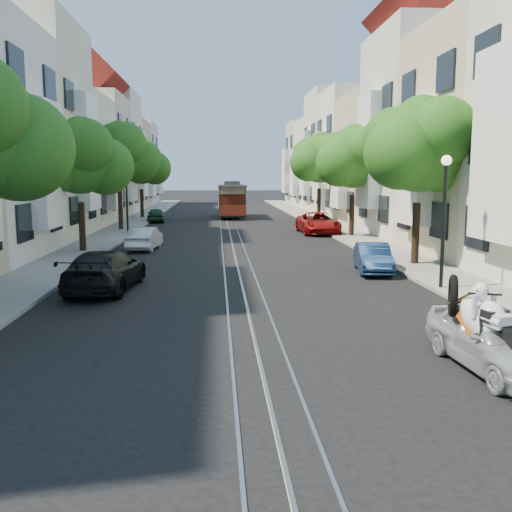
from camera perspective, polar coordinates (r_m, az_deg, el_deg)
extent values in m
plane|color=black|center=(41.60, -2.81, 3.01)|extent=(200.00, 200.00, 0.00)
cube|color=gray|center=(42.36, 7.06, 3.14)|extent=(2.50, 80.00, 0.12)
cube|color=gray|center=(42.08, -12.74, 2.97)|extent=(2.50, 80.00, 0.12)
cube|color=gray|center=(41.59, -3.57, 3.02)|extent=(0.06, 80.00, 0.02)
cube|color=gray|center=(41.59, -2.81, 3.03)|extent=(0.06, 80.00, 0.02)
cube|color=gray|center=(41.61, -2.05, 3.03)|extent=(0.06, 80.00, 0.02)
cube|color=tan|center=(41.60, -2.81, 3.02)|extent=(0.08, 80.00, 0.01)
cube|color=white|center=(19.65, 23.80, 10.19)|extent=(0.90, 3.04, 6.05)
cube|color=beige|center=(28.51, 23.17, 10.12)|extent=(7.00, 8.00, 10.00)
cube|color=white|center=(26.99, 15.78, 8.92)|extent=(0.90, 3.04, 5.50)
cube|color=silver|center=(35.88, 17.36, 11.45)|extent=(7.00, 8.00, 12.00)
cube|color=white|center=(34.65, 11.33, 10.20)|extent=(0.90, 3.04, 6.60)
cube|color=#C6B28C|center=(43.37, 13.41, 8.97)|extent=(7.00, 8.00, 9.00)
cube|color=white|center=(42.40, 8.42, 8.15)|extent=(0.90, 3.04, 4.95)
cube|color=white|center=(51.09, 10.74, 9.72)|extent=(7.00, 8.00, 10.50)
cube|color=white|center=(50.25, 6.47, 8.88)|extent=(0.90, 3.04, 5.78)
cube|color=beige|center=(58.88, 8.76, 10.02)|extent=(7.00, 8.00, 11.50)
cube|color=white|center=(58.14, 5.04, 9.20)|extent=(0.90, 3.04, 6.32)
cube|color=silver|center=(66.68, 7.22, 8.95)|extent=(7.00, 8.00, 9.50)
cube|color=white|center=(66.05, 3.94, 8.34)|extent=(0.90, 3.04, 5.23)
cube|color=beige|center=(74.55, 6.03, 9.06)|extent=(7.00, 8.00, 10.00)
cube|color=white|center=(73.98, 3.09, 8.48)|extent=(0.90, 3.04, 5.50)
cube|color=white|center=(26.48, -20.36, 8.56)|extent=(0.90, 3.04, 5.39)
cube|color=beige|center=(35.31, -22.84, 11.06)|extent=(7.00, 8.00, 11.76)
cube|color=white|center=(34.25, -16.64, 9.88)|extent=(0.90, 3.04, 6.47)
cube|color=silver|center=(42.91, -19.27, 8.63)|extent=(7.00, 8.00, 8.82)
cube|color=white|center=(42.08, -14.19, 7.89)|extent=(0.90, 3.04, 4.85)
cube|color=beige|center=(50.69, -16.92, 9.41)|extent=(7.00, 8.00, 10.29)
cube|color=white|center=(49.98, -12.59, 8.64)|extent=(0.90, 3.04, 5.66)
cube|color=silver|center=(58.54, -15.18, 9.73)|extent=(7.00, 8.00, 11.27)
cube|color=white|center=(57.91, -11.41, 8.98)|extent=(0.90, 3.04, 6.20)
cube|color=#C6B28C|center=(66.38, -13.81, 8.70)|extent=(7.00, 8.00, 9.31)
cube|color=white|center=(65.84, -10.49, 8.16)|extent=(0.90, 3.04, 5.12)
cube|color=white|center=(74.28, -12.76, 8.83)|extent=(7.00, 8.00, 9.80)
cube|color=white|center=(73.80, -9.79, 8.31)|extent=(0.90, 3.04, 5.39)
cylinder|color=black|center=(23.93, 15.67, 2.22)|extent=(0.30, 0.30, 2.45)
sphere|color=#255314|center=(23.85, 15.99, 10.53)|extent=(3.64, 3.64, 3.64)
sphere|color=#255314|center=(24.69, 17.99, 9.42)|extent=(2.91, 2.91, 2.91)
sphere|color=#255314|center=(22.86, 14.29, 9.95)|extent=(2.84, 2.84, 2.84)
sphere|color=#255314|center=(24.03, 16.23, 12.65)|extent=(2.18, 2.18, 2.18)
cylinder|color=black|center=(34.46, 9.55, 4.05)|extent=(0.30, 0.30, 2.38)
sphere|color=#255314|center=(34.39, 9.68, 9.65)|extent=(3.54, 3.54, 3.54)
sphere|color=#255314|center=(35.14, 11.24, 8.92)|extent=(2.83, 2.83, 2.83)
sphere|color=#255314|center=(33.49, 8.35, 9.21)|extent=(2.76, 2.76, 2.76)
sphere|color=#255314|center=(34.55, 9.84, 11.13)|extent=(2.12, 2.12, 2.12)
cylinder|color=black|center=(45.20, 6.30, 5.13)|extent=(0.30, 0.30, 2.52)
sphere|color=#255314|center=(45.16, 6.37, 9.65)|extent=(3.74, 3.74, 3.74)
sphere|color=#255314|center=(45.85, 7.62, 9.11)|extent=(3.00, 3.00, 3.00)
sphere|color=#255314|center=(44.31, 5.31, 9.31)|extent=(2.92, 2.92, 2.92)
sphere|color=#255314|center=(45.31, 6.49, 10.78)|extent=(2.25, 2.25, 2.25)
sphere|color=#255314|center=(16.79, -22.62, 10.01)|extent=(2.91, 2.91, 2.91)
cylinder|color=black|center=(28.26, -17.00, 2.84)|extent=(0.30, 0.30, 2.27)
sphere|color=#255314|center=(28.17, -17.27, 9.37)|extent=(3.38, 3.38, 3.38)
sphere|color=#255314|center=(28.42, -14.82, 8.64)|extent=(2.70, 2.70, 2.70)
sphere|color=#255314|center=(27.72, -19.51, 8.68)|extent=(2.64, 2.64, 2.64)
sphere|color=#255314|center=(28.28, -17.10, 11.20)|extent=(2.03, 2.03, 2.03)
cylinder|color=black|center=(39.01, -13.40, 4.58)|extent=(0.30, 0.30, 2.62)
sphere|color=#255314|center=(38.98, -13.58, 10.03)|extent=(3.90, 3.90, 3.90)
sphere|color=#255314|center=(39.30, -11.83, 9.49)|extent=(3.12, 3.12, 3.12)
sphere|color=#255314|center=(38.45, -15.15, 9.56)|extent=(3.04, 3.04, 3.04)
sphere|color=#255314|center=(39.11, -13.45, 11.35)|extent=(2.34, 2.34, 2.34)
cylinder|color=black|center=(49.89, -11.34, 5.22)|extent=(0.30, 0.30, 2.38)
sphere|color=#255314|center=(49.85, -11.45, 9.08)|extent=(3.54, 3.54, 3.54)
sphere|color=#255314|center=(50.21, -10.10, 8.65)|extent=(2.83, 2.83, 2.83)
sphere|color=#255314|center=(49.28, -12.65, 8.71)|extent=(2.76, 2.76, 2.76)
sphere|color=#255314|center=(49.96, -11.35, 10.12)|extent=(2.12, 2.12, 2.12)
cylinder|color=black|center=(18.89, 18.25, 2.98)|extent=(0.12, 0.12, 4.00)
sphere|color=#FFF2CC|center=(18.83, 18.52, 9.05)|extent=(0.32, 0.32, 0.32)
cylinder|color=black|center=(35.88, -12.79, 5.41)|extent=(0.12, 0.12, 4.00)
sphere|color=#FFF2CC|center=(35.85, -12.89, 8.61)|extent=(0.32, 0.32, 0.32)
torus|color=black|center=(11.17, 23.22, -9.85)|extent=(0.44, 0.88, 0.87)
torus|color=black|center=(11.81, 19.10, -3.78)|extent=(0.42, 0.85, 0.85)
ellipsoid|color=white|center=(11.36, 21.44, -5.91)|extent=(0.85, 1.28, 1.10)
ellipsoid|color=white|center=(11.10, 22.65, -5.35)|extent=(0.61, 0.75, 0.62)
cube|color=black|center=(10.88, 24.18, -7.36)|extent=(0.42, 0.62, 0.49)
cube|color=silver|center=(11.10, 22.73, -5.76)|extent=(0.56, 0.72, 0.25)
sphere|color=black|center=(11.34, 21.40, -5.01)|extent=(0.30, 0.30, 0.30)
cube|color=black|center=(49.97, -2.43, 4.35)|extent=(2.20, 7.53, 0.28)
cube|color=#54190E|center=(49.91, -2.44, 5.64)|extent=(2.28, 4.71, 2.25)
cube|color=beige|center=(49.88, -2.45, 6.61)|extent=(2.32, 4.75, 0.56)
cube|color=#2D2D30|center=(49.87, -2.45, 7.05)|extent=(2.38, 7.53, 0.17)
cube|color=#2D2D30|center=(49.87, -2.45, 7.31)|extent=(1.34, 4.23, 0.33)
imported|color=#A7AFB3|center=(11.75, 22.82, -7.63)|extent=(1.67, 3.67, 1.22)
imported|color=#0C1F40|center=(22.05, 11.63, -0.21)|extent=(1.60, 3.47, 1.10)
imported|color=maroon|center=(36.24, 6.22, 3.30)|extent=(2.33, 4.90, 1.35)
imported|color=black|center=(18.81, -14.86, -1.40)|extent=(2.27, 4.67, 1.31)
imported|color=silver|center=(28.78, -11.07, 1.75)|extent=(1.49, 3.53, 1.13)
imported|color=#16371F|center=(45.57, -9.99, 4.05)|extent=(1.61, 3.40, 1.12)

